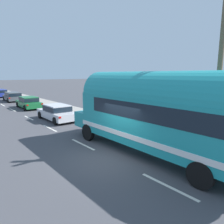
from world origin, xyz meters
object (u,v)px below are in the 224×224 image
Objects in this scene: car_lead at (57,112)px; painted_bus at (162,111)px; car_third at (13,96)px; car_fourth at (0,93)px; car_second at (29,102)px; utility_pole at (220,65)px.

painted_bus is at bearing -88.71° from car_lead.
car_third is 0.97× the size of car_fourth.
painted_bus is 2.50× the size of car_third.
painted_bus is 2.47× the size of car_second.
utility_pole reaches higher than car_second.
utility_pole is 1.82× the size of car_lead.
car_third is at bearing 94.78° from utility_pole.
painted_bus is at bearing -89.90° from car_second.
painted_bus is 27.47m from car_third.
car_fourth is (0.03, 35.06, -1.51)m from painted_bus.
car_fourth is (-2.59, 36.33, -3.63)m from utility_pole.
painted_bus is at bearing -90.06° from car_fourth.
painted_bus reaches higher than car_lead.
painted_bus is 19.29m from car_second.
car_lead is at bearing 103.16° from utility_pole.
painted_bus is at bearing 154.08° from utility_pole.
car_lead is 24.05m from car_fourth.
utility_pole reaches higher than car_fourth.
car_lead is (-2.87, 12.29, -3.68)m from utility_pole.
car_fourth is (-0.19, 7.63, 0.00)m from car_third.
painted_bus reaches higher than car_fourth.
utility_pole is 21.00m from car_second.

